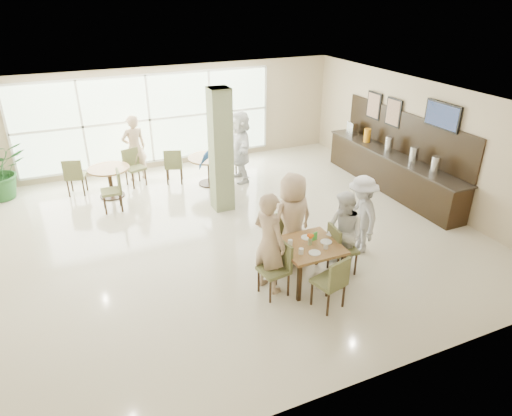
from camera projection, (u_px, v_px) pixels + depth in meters
name	position (u px, v px, depth m)	size (l,w,h in m)	color
ground	(225.00, 233.00, 9.64)	(10.00, 10.00, 0.00)	beige
room_shell	(222.00, 157.00, 8.89)	(10.00, 10.00, 10.00)	white
window_bank	(150.00, 120.00, 12.51)	(7.00, 0.04, 7.00)	silver
column	(221.00, 151.00, 10.15)	(0.45, 0.45, 2.80)	#6E7F58
main_table	(310.00, 249.00, 7.81)	(0.99, 0.99, 0.75)	brown
round_table_left	(110.00, 175.00, 11.11)	(1.00, 1.00, 0.75)	brown
round_table_right	(209.00, 163.00, 11.81)	(1.09, 1.09, 0.75)	brown
chairs_main_table	(308.00, 259.00, 7.86)	(1.93, 1.96, 0.95)	brown
chairs_table_left	(108.00, 178.00, 11.16)	(2.00, 1.82, 0.95)	brown
chairs_table_right	(209.00, 167.00, 11.87)	(2.24, 1.95, 0.95)	brown
tabletop_clutter	(311.00, 243.00, 7.70)	(0.75, 0.70, 0.21)	white
buffet_counter	(392.00, 169.00, 11.51)	(0.64, 4.70, 1.95)	black
wall_tv	(442.00, 116.00, 9.99)	(0.06, 1.00, 0.58)	black
framed_art_a	(394.00, 112.00, 11.44)	(0.05, 0.55, 0.70)	black
framed_art_b	(374.00, 105.00, 12.10)	(0.05, 0.55, 0.70)	black
teen_left	(269.00, 243.00, 7.52)	(0.66, 0.43, 1.80)	tan
teen_far	(292.00, 220.00, 8.29)	(0.87, 0.47, 1.78)	tan
teen_right	(344.00, 234.00, 8.05)	(0.75, 0.59, 1.55)	white
teen_standing	(361.00, 215.00, 8.68)	(1.02, 0.58, 1.57)	#B4B4B6
adult_a	(217.00, 165.00, 11.09)	(0.92, 0.52, 1.57)	#3E77BC
adult_b	(240.00, 146.00, 11.90)	(1.74, 0.75, 1.87)	white
adult_standing	(134.00, 148.00, 11.95)	(0.64, 0.42, 1.76)	tan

